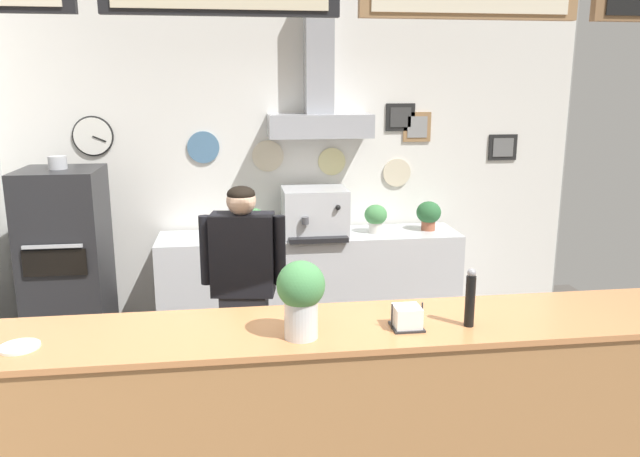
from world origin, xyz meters
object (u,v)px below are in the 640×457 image
espresso_machine (315,212)px  napkin_holder (407,318)px  pizza_oven (68,266)px  basil_vase (301,297)px  potted_basil (376,217)px  pepper_grinder (470,298)px  condiment_plate (19,347)px  potted_thyme (254,219)px  potted_rosemary (429,214)px  shop_worker (244,291)px

espresso_machine → napkin_holder: 2.53m
pizza_oven → basil_vase: bearing=-54.9°
napkin_holder → potted_basil: bearing=80.5°
pepper_grinder → condiment_plate: pepper_grinder is taller
pizza_oven → potted_thyme: 1.56m
espresso_machine → potted_rosemary: 1.04m
espresso_machine → condiment_plate: bearing=-123.2°
shop_worker → basil_vase: (0.25, -1.35, 0.42)m
pizza_oven → potted_rosemary: bearing=5.2°
shop_worker → potted_thyme: size_ratio=6.51×
shop_worker → condiment_plate: 1.66m
potted_rosemary → pepper_grinder: size_ratio=0.90×
pepper_grinder → shop_worker: bearing=128.9°
shop_worker → potted_basil: (1.18, 1.22, 0.22)m
potted_rosemary → pepper_grinder: bearing=-103.4°
pizza_oven → potted_thyme: bearing=11.5°
shop_worker → espresso_machine: 1.41m
potted_thyme → napkin_holder: 2.67m
pizza_oven → espresso_machine: size_ratio=2.99×
pizza_oven → basil_vase: pizza_oven is taller
espresso_machine → pizza_oven: bearing=-173.1°
shop_worker → potted_thyme: shop_worker is taller
pizza_oven → potted_basil: (2.57, 0.25, 0.27)m
napkin_holder → shop_worker: bearing=120.2°
espresso_machine → napkin_holder: (0.12, -2.53, -0.00)m
potted_rosemary → shop_worker: bearing=-143.2°
potted_thyme → basil_vase: bearing=-87.2°
espresso_machine → napkin_holder: espresso_machine is taller
shop_worker → espresso_machine: bearing=-108.7°
potted_basil → potted_rosemary: potted_rosemary is taller
basil_vase → shop_worker: bearing=100.3°
potted_thyme → napkin_holder: (0.64, -2.59, 0.06)m
potted_thyme → espresso_machine: bearing=-6.4°
potted_basil → potted_thyme: potted_basil is taller
shop_worker → espresso_machine: shop_worker is taller
potted_thyme → pepper_grinder: pepper_grinder is taller
shop_worker → basil_vase: bearing=109.3°
espresso_machine → potted_basil: bearing=-0.1°
condiment_plate → napkin_holder: bearing=-0.2°
napkin_holder → basil_vase: basil_vase is taller
potted_basil → napkin_holder: 2.56m
potted_thyme → condiment_plate: potted_thyme is taller
potted_rosemary → potted_thyme: 1.56m
potted_basil → condiment_plate: size_ratio=1.42×
potted_thyme → basil_vase: basil_vase is taller
espresso_machine → pepper_grinder: size_ratio=1.92×
pizza_oven → shop_worker: size_ratio=1.07×
shop_worker → potted_thyme: bearing=-86.3°
potted_thyme → potted_rosemary: bearing=-0.9°
pepper_grinder → condiment_plate: (-2.08, 0.02, -0.14)m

